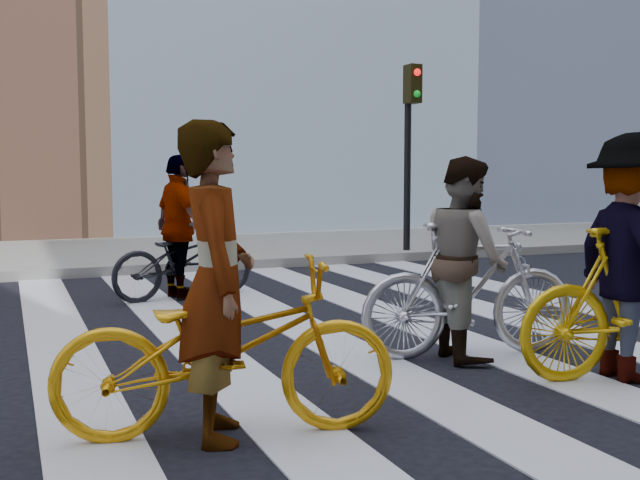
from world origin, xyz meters
TOP-DOWN VIEW (x-y plane):
  - ground at (0.00, 0.00)m, footprint 100.00×100.00m
  - sidewalk_far at (0.00, 7.50)m, footprint 100.00×5.00m
  - zebra_crosswalk at (0.00, 0.00)m, footprint 8.25×10.00m
  - traffic_signal at (4.40, 5.32)m, footprint 0.22×0.42m
  - bike_yellow_left at (-0.94, -2.02)m, footprint 2.02×1.08m
  - bike_silver_mid at (1.38, -0.99)m, footprint 1.89×0.81m
  - bike_yellow_right at (2.12, -1.99)m, footprint 1.89×0.80m
  - bike_dark_rear at (-0.12, 2.74)m, footprint 1.89×1.03m
  - rider_left at (-0.99, -2.02)m, footprint 0.56×0.73m
  - rider_mid at (1.33, -0.99)m, footprint 0.74×0.88m
  - rider_right at (2.07, -1.99)m, footprint 0.83×1.23m
  - rider_rear at (-0.17, 2.74)m, footprint 0.64×1.07m

SIDE VIEW (x-z plane):
  - ground at x=0.00m, z-range 0.00..0.00m
  - zebra_crosswalk at x=0.00m, z-range 0.00..0.01m
  - sidewalk_far at x=0.00m, z-range 0.00..0.15m
  - bike_dark_rear at x=-0.12m, z-range 0.00..0.94m
  - bike_yellow_left at x=-0.94m, z-range 0.00..1.01m
  - bike_silver_mid at x=1.38m, z-range 0.00..1.10m
  - bike_yellow_right at x=2.12m, z-range 0.00..1.10m
  - rider_mid at x=1.33m, z-range 0.00..1.62m
  - rider_rear at x=-0.17m, z-range 0.00..1.71m
  - rider_right at x=2.07m, z-range 0.00..1.77m
  - rider_left at x=-0.99m, z-range 0.00..1.77m
  - traffic_signal at x=4.40m, z-range 0.62..3.94m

